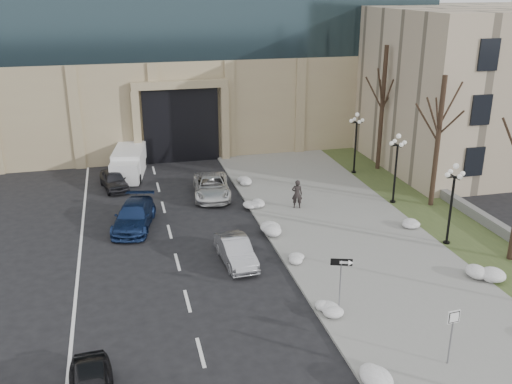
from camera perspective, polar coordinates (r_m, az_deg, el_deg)
The scene contains 25 objects.
sidewalk at distance 32.62m, azimuth 9.90°, elevation -4.90°, with size 9.00×40.00×0.12m, color gray.
curb at distance 31.18m, azimuth 2.26°, elevation -5.80°, with size 0.30×40.00×0.14m, color gray.
grass_strip at distance 35.62m, azimuth 19.56°, elevation -3.63°, with size 4.00×40.00×0.10m, color #3C4C26.
stone_wall at distance 38.10m, azimuth 20.54°, elevation -1.71°, with size 0.50×30.00×0.70m, color slate.
classical_building at distance 51.84m, azimuth 23.29°, elevation 10.00°, with size 22.00×18.12×12.00m.
car_b at distance 29.68m, azimuth -2.03°, elevation -5.93°, with size 1.41×4.04×1.33m, color #98999F.
car_c at distance 34.58m, azimuth -12.10°, elevation -2.35°, with size 2.06×5.06×1.47m, color navy.
car_d at distance 38.86m, azimuth -4.47°, elevation 0.56°, with size 2.37×5.13×1.43m, color silver.
car_e at distance 41.45m, azimuth -14.03°, elevation 1.17°, with size 1.54×3.82×1.30m, color #29292E.
pedestrian at distance 36.45m, azimuth 4.13°, elevation -0.20°, with size 0.69×0.45×1.88m, color black.
box_truck at distance 44.27m, azimuth -12.59°, elevation 2.89°, with size 3.01×6.33×1.93m.
one_way_sign at distance 24.98m, azimuth 8.88°, elevation -7.59°, with size 0.97×0.48×2.64m.
keep_sign at distance 22.87m, azimuth 19.06°, elevation -12.54°, with size 0.52×0.09×2.42m.
snow_clump_c at distance 25.63m, azimuth 7.20°, elevation -11.57°, with size 1.10×1.60×0.36m, color white.
snow_clump_d at distance 29.59m, azimuth 4.26°, elevation -6.85°, with size 1.10×1.60×0.36m, color white.
snow_clump_e at distance 33.02m, azimuth 1.98°, elevation -3.81°, with size 1.10×1.60×0.36m, color white.
snow_clump_f at distance 36.72m, azimuth -0.26°, elevation -1.26°, with size 1.10×1.60×0.36m, color white.
snow_clump_g at distance 41.11m, azimuth -1.26°, elevation 1.12°, with size 1.10×1.60×0.36m, color white.
snow_clump_i at distance 30.39m, azimuth 21.66°, elevation -7.58°, with size 1.10×1.60×0.36m, color white.
snow_clump_j at distance 35.30m, azimuth 15.45°, elevation -2.94°, with size 1.10×1.60×0.36m, color white.
lamppost_b at distance 32.48m, azimuth 19.07°, elevation -0.11°, with size 1.18×1.18×4.76m.
lamppost_c at distance 37.78m, azimuth 13.88°, elevation 3.21°, with size 1.18×1.18×4.76m.
lamppost_d at distance 43.41m, azimuth 9.97°, elevation 5.67°, with size 1.18×1.18×4.76m.
tree_mid at distance 37.41m, azimuth 17.90°, elevation 6.51°, with size 3.20×3.20×8.50m.
tree_far at distance 44.13m, azimuth 12.61°, elevation 9.82°, with size 3.20×3.20×9.50m.
Camera 1 is at (-8.93, -12.90, 13.71)m, focal length 40.00 mm.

